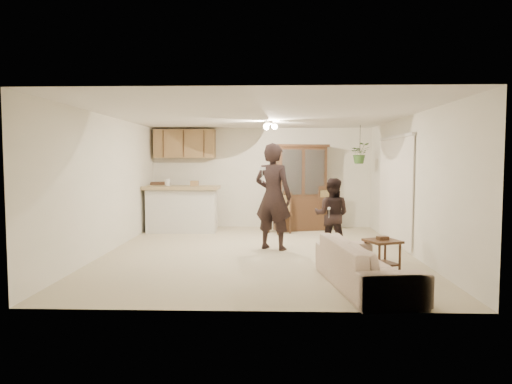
{
  "coord_description": "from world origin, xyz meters",
  "views": [
    {
      "loc": [
        0.23,
        -8.25,
        1.69
      ],
      "look_at": [
        -0.04,
        0.4,
        1.09
      ],
      "focal_mm": 32.0,
      "sensor_mm": 36.0,
      "label": 1
    }
  ],
  "objects_px": {
    "adult": "(273,202)",
    "chair_hutch_left": "(279,221)",
    "side_table": "(382,256)",
    "sofa": "(365,260)",
    "china_hutch": "(300,188)",
    "chair_bar": "(163,217)",
    "child": "(332,215)",
    "chair_hutch_right": "(324,217)"
  },
  "relations": [
    {
      "from": "chair_bar",
      "to": "chair_hutch_left",
      "type": "relative_size",
      "value": 1.2
    },
    {
      "from": "adult",
      "to": "china_hutch",
      "type": "height_order",
      "value": "china_hutch"
    },
    {
      "from": "chair_hutch_left",
      "to": "child",
      "type": "bearing_deg",
      "value": -11.47
    },
    {
      "from": "adult",
      "to": "chair_hutch_left",
      "type": "xyz_separation_m",
      "value": [
        0.16,
        1.91,
        -0.63
      ]
    },
    {
      "from": "child",
      "to": "sofa",
      "type": "bearing_deg",
      "value": 109.66
    },
    {
      "from": "child",
      "to": "chair_hutch_left",
      "type": "distance_m",
      "value": 2.33
    },
    {
      "from": "chair_bar",
      "to": "chair_hutch_right",
      "type": "distance_m",
      "value": 3.92
    },
    {
      "from": "sofa",
      "to": "china_hutch",
      "type": "bearing_deg",
      "value": -2.04
    },
    {
      "from": "child",
      "to": "china_hutch",
      "type": "xyz_separation_m",
      "value": [
        -0.42,
        2.61,
        0.35
      ]
    },
    {
      "from": "chair_bar",
      "to": "chair_hutch_right",
      "type": "relative_size",
      "value": 1.09
    },
    {
      "from": "child",
      "to": "china_hutch",
      "type": "bearing_deg",
      "value": -64.33
    },
    {
      "from": "chair_bar",
      "to": "side_table",
      "type": "bearing_deg",
      "value": -69.82
    },
    {
      "from": "sofa",
      "to": "adult",
      "type": "relative_size",
      "value": 1.04
    },
    {
      "from": "china_hutch",
      "to": "chair_hutch_right",
      "type": "bearing_deg",
      "value": -2.62
    },
    {
      "from": "adult",
      "to": "side_table",
      "type": "bearing_deg",
      "value": 158.2
    },
    {
      "from": "adult",
      "to": "side_table",
      "type": "relative_size",
      "value": 3.07
    },
    {
      "from": "adult",
      "to": "chair_bar",
      "type": "distance_m",
      "value": 3.51
    },
    {
      "from": "sofa",
      "to": "chair_hutch_right",
      "type": "relative_size",
      "value": 1.74
    },
    {
      "from": "side_table",
      "to": "adult",
      "type": "bearing_deg",
      "value": 133.22
    },
    {
      "from": "adult",
      "to": "chair_bar",
      "type": "xyz_separation_m",
      "value": [
        -2.64,
        2.24,
        -0.57
      ]
    },
    {
      "from": "sofa",
      "to": "chair_hutch_right",
      "type": "height_order",
      "value": "chair_hutch_right"
    },
    {
      "from": "chair_hutch_right",
      "to": "chair_hutch_left",
      "type": "bearing_deg",
      "value": 17.0
    },
    {
      "from": "sofa",
      "to": "side_table",
      "type": "height_order",
      "value": "sofa"
    },
    {
      "from": "side_table",
      "to": "sofa",
      "type": "bearing_deg",
      "value": -117.31
    },
    {
      "from": "china_hutch",
      "to": "side_table",
      "type": "height_order",
      "value": "china_hutch"
    },
    {
      "from": "chair_hutch_right",
      "to": "adult",
      "type": "bearing_deg",
      "value": 50.15
    },
    {
      "from": "side_table",
      "to": "chair_bar",
      "type": "xyz_separation_m",
      "value": [
        -4.28,
        3.98,
        0.07
      ]
    },
    {
      "from": "adult",
      "to": "child",
      "type": "distance_m",
      "value": 1.12
    },
    {
      "from": "sofa",
      "to": "chair_bar",
      "type": "xyz_separation_m",
      "value": [
        -3.85,
        4.81,
        -0.04
      ]
    },
    {
      "from": "chair_hutch_left",
      "to": "chair_hutch_right",
      "type": "xyz_separation_m",
      "value": [
        1.11,
        0.65,
        0.03
      ]
    },
    {
      "from": "child",
      "to": "chair_hutch_right",
      "type": "bearing_deg",
      "value": -77.22
    },
    {
      "from": "chair_bar",
      "to": "adult",
      "type": "bearing_deg",
      "value": -67.17
    },
    {
      "from": "china_hutch",
      "to": "chair_hutch_left",
      "type": "distance_m",
      "value": 1.04
    },
    {
      "from": "sofa",
      "to": "side_table",
      "type": "bearing_deg",
      "value": -35.58
    },
    {
      "from": "adult",
      "to": "child",
      "type": "xyz_separation_m",
      "value": [
        1.08,
        -0.18,
        -0.22
      ]
    },
    {
      "from": "chair_hutch_left",
      "to": "side_table",
      "type": "bearing_deg",
      "value": -13.23
    },
    {
      "from": "chair_hutch_left",
      "to": "sofa",
      "type": "bearing_deg",
      "value": -22.05
    },
    {
      "from": "chair_hutch_left",
      "to": "chair_hutch_right",
      "type": "bearing_deg",
      "value": 85.31
    },
    {
      "from": "chair_hutch_left",
      "to": "chair_hutch_right",
      "type": "height_order",
      "value": "chair_hutch_right"
    },
    {
      "from": "side_table",
      "to": "chair_bar",
      "type": "relative_size",
      "value": 0.5
    },
    {
      "from": "chair_bar",
      "to": "sofa",
      "type": "bearing_deg",
      "value": -78.19
    },
    {
      "from": "side_table",
      "to": "chair_hutch_left",
      "type": "xyz_separation_m",
      "value": [
        -1.48,
        3.66,
        0.02
      ]
    }
  ]
}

